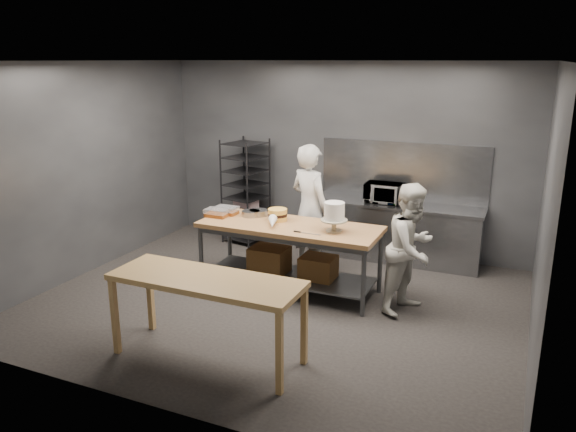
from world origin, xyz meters
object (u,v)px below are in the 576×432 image
at_px(near_counter, 206,286).
at_px(microwave, 383,193).
at_px(speed_rack, 246,192).
at_px(layer_cake, 278,215).
at_px(frosted_cake_stand, 334,213).
at_px(work_table, 290,249).
at_px(chef_behind, 310,209).
at_px(chef_right, 412,248).

relative_size(near_counter, microwave, 3.69).
bearing_deg(near_counter, speed_rack, 112.17).
distance_m(near_counter, layer_cake, 2.13).
distance_m(near_counter, frosted_cake_stand, 2.08).
distance_m(speed_rack, layer_cake, 2.03).
xyz_separation_m(near_counter, frosted_cake_stand, (0.68, 1.94, 0.35)).
bearing_deg(microwave, work_table, -114.90).
relative_size(microwave, frosted_cake_stand, 1.42).
bearing_deg(frosted_cake_stand, layer_cake, 168.40).
bearing_deg(chef_behind, chef_right, 178.28).
distance_m(chef_behind, chef_right, 1.83).
distance_m(chef_behind, microwave, 1.26).
bearing_deg(near_counter, chef_behind, 89.80).
height_order(frosted_cake_stand, layer_cake, frosted_cake_stand).
relative_size(speed_rack, microwave, 3.23).
bearing_deg(speed_rack, chef_right, -27.59).
bearing_deg(microwave, layer_cake, -122.48).
bearing_deg(work_table, frosted_cake_stand, -5.82).
xyz_separation_m(work_table, speed_rack, (-1.53, 1.65, 0.28)).
bearing_deg(chef_behind, work_table, 116.18).
bearing_deg(chef_right, speed_rack, 83.36).
distance_m(speed_rack, chef_right, 3.55).
distance_m(work_table, speed_rack, 2.27).
height_order(work_table, speed_rack, speed_rack).
xyz_separation_m(work_table, microwave, (0.81, 1.73, 0.48)).
height_order(chef_right, frosted_cake_stand, chef_right).
xyz_separation_m(work_table, chef_behind, (-0.03, 0.80, 0.37)).
bearing_deg(speed_rack, microwave, 1.96).
xyz_separation_m(chef_behind, layer_cake, (-0.20, -0.69, 0.06)).
height_order(work_table, chef_right, chef_right).
relative_size(work_table, chef_behind, 1.28).
height_order(chef_right, microwave, chef_right).
relative_size(chef_behind, frosted_cake_stand, 4.93).
height_order(near_counter, chef_behind, chef_behind).
bearing_deg(chef_right, layer_cake, 107.78).
distance_m(work_table, near_counter, 2.02).
height_order(speed_rack, layer_cake, speed_rack).
xyz_separation_m(microwave, frosted_cake_stand, (-0.17, -1.80, 0.11)).
relative_size(speed_rack, chef_right, 1.09).
distance_m(frosted_cake_stand, layer_cake, 0.90).
bearing_deg(near_counter, layer_cake, 95.01).
bearing_deg(work_table, near_counter, -91.19).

